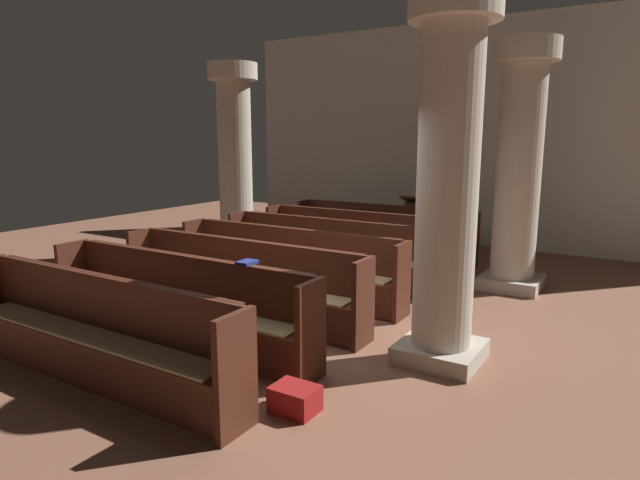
# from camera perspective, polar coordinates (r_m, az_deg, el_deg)

# --- Properties ---
(ground_plane) EXTENTS (19.20, 19.20, 0.00)m
(ground_plane) POSITION_cam_1_polar(r_m,az_deg,el_deg) (6.44, -2.20, -9.27)
(ground_plane) COLOR brown
(back_wall) EXTENTS (10.00, 0.16, 4.50)m
(back_wall) POSITION_cam_1_polar(r_m,az_deg,el_deg) (11.60, 15.00, 10.66)
(back_wall) COLOR silver
(back_wall) RESTS_ON ground
(pew_row_0) EXTENTS (3.51, 0.47, 0.96)m
(pew_row_0) POSITION_cam_1_polar(r_m,az_deg,el_deg) (10.13, 6.63, 1.02)
(pew_row_0) COLOR #4C2316
(pew_row_0) RESTS_ON ground
(pew_row_1) EXTENTS (3.51, 0.46, 0.96)m
(pew_row_1) POSITION_cam_1_polar(r_m,az_deg,el_deg) (9.22, 3.91, 0.10)
(pew_row_1) COLOR #4C2316
(pew_row_1) RESTS_ON ground
(pew_row_2) EXTENTS (3.51, 0.46, 0.96)m
(pew_row_2) POSITION_cam_1_polar(r_m,az_deg,el_deg) (8.34, 0.60, -1.02)
(pew_row_2) COLOR #4C2316
(pew_row_2) RESTS_ON ground
(pew_row_3) EXTENTS (3.51, 0.47, 0.96)m
(pew_row_3) POSITION_cam_1_polar(r_m,az_deg,el_deg) (7.50, -3.47, -2.40)
(pew_row_3) COLOR #4C2316
(pew_row_3) RESTS_ON ground
(pew_row_4) EXTENTS (3.51, 0.46, 0.96)m
(pew_row_4) POSITION_cam_1_polar(r_m,az_deg,el_deg) (6.71, -8.55, -4.09)
(pew_row_4) COLOR #4C2316
(pew_row_4) RESTS_ON ground
(pew_row_5) EXTENTS (3.51, 0.46, 0.96)m
(pew_row_5) POSITION_cam_1_polar(r_m,az_deg,el_deg) (5.99, -14.93, -6.17)
(pew_row_5) COLOR #4C2316
(pew_row_5) RESTS_ON ground
(pew_row_6) EXTENTS (3.51, 0.47, 0.96)m
(pew_row_6) POSITION_cam_1_polar(r_m,az_deg,el_deg) (5.38, -22.98, -8.65)
(pew_row_6) COLOR #4C2316
(pew_row_6) RESTS_ON ground
(pillar_aisle_side) EXTENTS (0.91, 0.91, 3.54)m
(pillar_aisle_side) POSITION_cam_1_polar(r_m,az_deg,el_deg) (8.28, 20.30, 7.59)
(pillar_aisle_side) COLOR #B6AD9A
(pillar_aisle_side) RESTS_ON ground
(pillar_far_side) EXTENTS (0.91, 0.91, 3.54)m
(pillar_far_side) POSITION_cam_1_polar(r_m,az_deg,el_deg) (10.34, -8.97, 8.64)
(pillar_far_side) COLOR #B6AD9A
(pillar_far_side) RESTS_ON ground
(pillar_aisle_rear) EXTENTS (0.85, 0.85, 3.54)m
(pillar_aisle_rear) POSITION_cam_1_polar(r_m,az_deg,el_deg) (5.27, 13.37, 6.48)
(pillar_aisle_rear) COLOR #B6AD9A
(pillar_aisle_rear) RESTS_ON ground
(lectern) EXTENTS (0.48, 0.45, 1.08)m
(lectern) POSITION_cam_1_polar(r_m,az_deg,el_deg) (10.86, 9.80, 1.36)
(lectern) COLOR #562B1A
(lectern) RESTS_ON ground
(hymn_book) EXTENTS (0.15, 0.20, 0.04)m
(hymn_book) POSITION_cam_1_polar(r_m,az_deg,el_deg) (5.45, -7.73, -2.38)
(hymn_book) COLOR navy
(hymn_book) RESTS_ON pew_row_5
(kneeler_box_red) EXTENTS (0.37, 0.29, 0.22)m
(kneeler_box_red) POSITION_cam_1_polar(r_m,az_deg,el_deg) (4.60, -2.67, -16.44)
(kneeler_box_red) COLOR maroon
(kneeler_box_red) RESTS_ON ground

